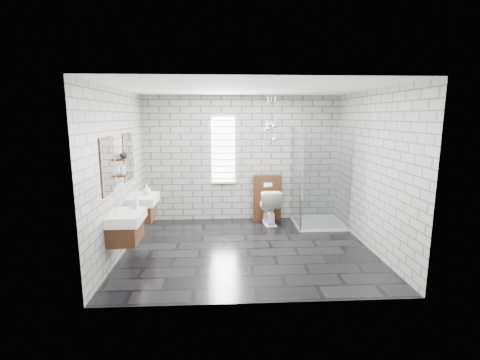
{
  "coord_description": "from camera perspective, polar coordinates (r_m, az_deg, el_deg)",
  "views": [
    {
      "loc": [
        -0.45,
        -5.7,
        2.25
      ],
      "look_at": [
        -0.12,
        0.35,
        1.15
      ],
      "focal_mm": 26.0,
      "sensor_mm": 36.0,
      "label": 1
    }
  ],
  "objects": [
    {
      "name": "vanity_right",
      "position": [
        6.56,
        -15.94,
        -3.25
      ],
      "size": [
        0.47,
        0.7,
        1.57
      ],
      "color": "#452515",
      "rests_on": "wall_left"
    },
    {
      "name": "flush_plate",
      "position": [
        7.51,
        4.61,
        -0.84
      ],
      "size": [
        0.18,
        0.01,
        0.12
      ],
      "primitive_type": "cube",
      "color": "silver",
      "rests_on": "cistern_panel"
    },
    {
      "name": "cistern_panel",
      "position": [
        7.67,
        4.47,
        -2.88
      ],
      "size": [
        0.6,
        0.2,
        1.0
      ],
      "primitive_type": "cube",
      "color": "#452515",
      "rests_on": "floor"
    },
    {
      "name": "toilet",
      "position": [
        7.46,
        4.72,
        -4.27
      ],
      "size": [
        0.47,
        0.76,
        0.75
      ],
      "primitive_type": "imported",
      "rotation": [
        0.0,
        0.0,
        3.21
      ],
      "color": "white",
      "rests_on": "floor"
    },
    {
      "name": "pendant_cluster",
      "position": [
        7.15,
        5.11,
        8.51
      ],
      "size": [
        0.26,
        0.27,
        0.94
      ],
      "color": "silver",
      "rests_on": "ceiling"
    },
    {
      "name": "shelf_upper",
      "position": [
        5.91,
        -18.69,
        3.27
      ],
      "size": [
        0.14,
        0.3,
        0.03
      ],
      "primitive_type": "cube",
      "color": "#452515",
      "rests_on": "wall_left"
    },
    {
      "name": "soap_bottle_c",
      "position": [
        5.84,
        -18.73,
        1.81
      ],
      "size": [
        0.09,
        0.09,
        0.21
      ],
      "primitive_type": "imported",
      "rotation": [
        0.0,
        0.0,
        -0.05
      ],
      "color": "#B2B2B2",
      "rests_on": "shelf_lower"
    },
    {
      "name": "wall_left",
      "position": [
        6.01,
        -19.17,
        1.13
      ],
      "size": [
        0.02,
        3.6,
        2.7
      ],
      "primitive_type": "cube",
      "color": "#9D9D98",
      "rests_on": "floor"
    },
    {
      "name": "shelf_lower",
      "position": [
        5.94,
        -18.55,
        0.78
      ],
      "size": [
        0.14,
        0.3,
        0.03
      ],
      "primitive_type": "cube",
      "color": "#452515",
      "rests_on": "wall_left"
    },
    {
      "name": "ceiling",
      "position": [
        5.74,
        1.39,
        14.92
      ],
      "size": [
        4.2,
        3.6,
        0.02
      ],
      "primitive_type": "cube",
      "color": "white",
      "rests_on": "wall_back"
    },
    {
      "name": "wall_right",
      "position": [
        6.31,
        20.81,
        1.45
      ],
      "size": [
        0.02,
        3.6,
        2.7
      ],
      "primitive_type": "cube",
      "color": "#9D9D98",
      "rests_on": "floor"
    },
    {
      "name": "floor",
      "position": [
        6.15,
        1.28,
        -11.24
      ],
      "size": [
        4.2,
        3.6,
        0.02
      ],
      "primitive_type": "cube",
      "color": "black",
      "rests_on": "ground"
    },
    {
      "name": "vase",
      "position": [
        5.91,
        -18.6,
        4.04
      ],
      "size": [
        0.15,
        0.15,
        0.13
      ],
      "primitive_type": "imported",
      "rotation": [
        0.0,
        0.0,
        0.25
      ],
      "color": "#B2B2B2",
      "rests_on": "shelf_upper"
    },
    {
      "name": "wall_front",
      "position": [
        4.02,
        3.33,
        -2.65
      ],
      "size": [
        4.2,
        0.02,
        2.7
      ],
      "primitive_type": "cube",
      "color": "#9D9D98",
      "rests_on": "floor"
    },
    {
      "name": "soap_bottle_a",
      "position": [
        5.64,
        -16.87,
        -3.46
      ],
      "size": [
        0.09,
        0.1,
        0.2
      ],
      "primitive_type": "imported",
      "rotation": [
        0.0,
        0.0,
        -0.07
      ],
      "color": "#B2B2B2",
      "rests_on": "vanity_left"
    },
    {
      "name": "window",
      "position": [
        7.52,
        -2.77,
        4.98
      ],
      "size": [
        0.56,
        0.05,
        1.48
      ],
      "color": "white",
      "rests_on": "wall_back"
    },
    {
      "name": "vanity_left",
      "position": [
        5.49,
        -18.54,
        -6.02
      ],
      "size": [
        0.47,
        0.7,
        1.57
      ],
      "color": "#452515",
      "rests_on": "wall_left"
    },
    {
      "name": "wall_back",
      "position": [
        7.58,
        0.27,
        3.51
      ],
      "size": [
        4.2,
        0.02,
        2.7
      ],
      "primitive_type": "cube",
      "color": "#9D9D98",
      "rests_on": "floor"
    },
    {
      "name": "soap_bottle_b",
      "position": [
        6.57,
        -15.04,
        -1.51
      ],
      "size": [
        0.19,
        0.19,
        0.18
      ],
      "primitive_type": "imported",
      "rotation": [
        0.0,
        0.0,
        -0.41
      ],
      "color": "#B2B2B2",
      "rests_on": "vanity_right"
    },
    {
      "name": "shower_enclosure",
      "position": [
        7.36,
        12.32,
        -3.63
      ],
      "size": [
        1.0,
        1.0,
        2.03
      ],
      "color": "white",
      "rests_on": "floor"
    }
  ]
}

